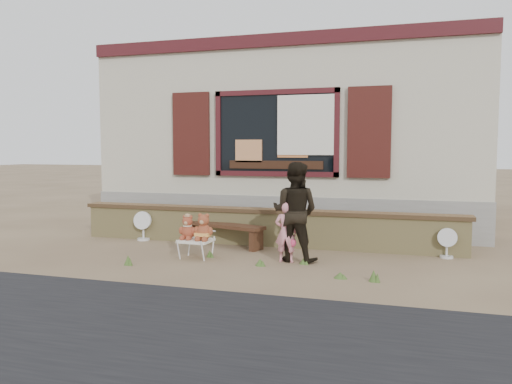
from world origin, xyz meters
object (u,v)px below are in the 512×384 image
(bench, at_px, (224,230))
(teddy_bear_right, at_px, (204,226))
(teddy_bear_left, at_px, (188,227))
(adult, at_px, (295,212))
(child, at_px, (286,232))
(folding_chair, at_px, (196,241))

(bench, relative_size, teddy_bear_right, 3.72)
(teddy_bear_right, bearing_deg, bench, 94.88)
(teddy_bear_left, distance_m, adult, 1.73)
(teddy_bear_right, distance_m, child, 1.31)
(child, bearing_deg, bench, -37.21)
(folding_chair, bearing_deg, bench, 87.44)
(child, relative_size, adult, 0.61)
(teddy_bear_left, relative_size, adult, 0.25)
(folding_chair, relative_size, adult, 0.33)
(teddy_bear_left, relative_size, teddy_bear_right, 0.91)
(folding_chair, xyz_separation_m, child, (1.43, 0.15, 0.19))
(bench, relative_size, folding_chair, 3.17)
(bench, height_order, teddy_bear_left, teddy_bear_left)
(adult, bearing_deg, teddy_bear_right, 19.32)
(folding_chair, relative_size, teddy_bear_left, 1.30)
(bench, height_order, adult, adult)
(folding_chair, bearing_deg, child, 8.14)
(bench, xyz_separation_m, teddy_bear_right, (0.05, -1.08, 0.22))
(teddy_bear_left, bearing_deg, teddy_bear_right, 0.00)
(teddy_bear_left, height_order, adult, adult)
(adult, bearing_deg, teddy_bear_left, 17.15)
(folding_chair, height_order, adult, adult)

